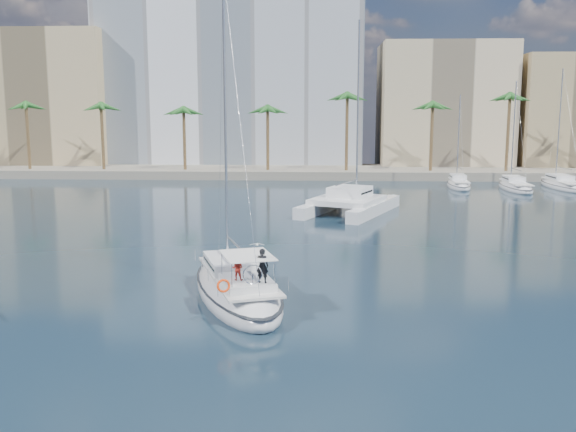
{
  "coord_description": "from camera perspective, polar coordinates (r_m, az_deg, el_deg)",
  "views": [
    {
      "loc": [
        2.15,
        -34.67,
        9.83
      ],
      "look_at": [
        0.46,
        1.5,
        3.78
      ],
      "focal_mm": 40.0,
      "sensor_mm": 36.0,
      "label": 1
    }
  ],
  "objects": [
    {
      "name": "moored_yacht_c",
      "position": [
        87.85,
        23.23,
        2.29
      ],
      "size": [
        3.98,
        12.33,
        15.54
      ],
      "primitive_type": null,
      "rotation": [
        0.0,
        0.0,
        0.03
      ],
      "color": "silver",
      "rests_on": "ground"
    },
    {
      "name": "ground",
      "position": [
        36.1,
        -0.84,
        -6.32
      ],
      "size": [
        160.0,
        160.0,
        0.0
      ],
      "primitive_type": "plane",
      "color": "black",
      "rests_on": "ground"
    },
    {
      "name": "building_beige",
      "position": [
        106.53,
        13.6,
        9.32
      ],
      "size": [
        20.0,
        14.0,
        20.0
      ],
      "primitive_type": "cube",
      "color": "#C9B390",
      "rests_on": "ground"
    },
    {
      "name": "palm_right",
      "position": [
        97.05,
        22.13,
        9.07
      ],
      "size": [
        3.6,
        3.6,
        12.3
      ],
      "color": "brown",
      "rests_on": "ground"
    },
    {
      "name": "quay",
      "position": [
        96.14,
        1.39,
        3.97
      ],
      "size": [
        120.0,
        14.0,
        1.2
      ],
      "primitive_type": "cube",
      "color": "gray",
      "rests_on": "ground"
    },
    {
      "name": "main_sloop",
      "position": [
        33.91,
        -4.55,
        -6.45
      ],
      "size": [
        7.54,
        12.67,
        17.92
      ],
      "rotation": [
        0.0,
        0.0,
        0.33
      ],
      "color": "silver",
      "rests_on": "ground"
    },
    {
      "name": "palm_centre",
      "position": [
        91.69,
        1.35,
        9.77
      ],
      "size": [
        3.6,
        3.6,
        12.3
      ],
      "color": "brown",
      "rests_on": "ground"
    },
    {
      "name": "building_tan_right",
      "position": [
        110.13,
        24.15,
        8.24
      ],
      "size": [
        18.0,
        12.0,
        18.0
      ],
      "primitive_type": "cube",
      "color": "tan",
      "rests_on": "ground"
    },
    {
      "name": "catamaran",
      "position": [
        61.67,
        5.45,
        1.36
      ],
      "size": [
        10.65,
        13.93,
        18.15
      ],
      "rotation": [
        0.0,
        0.0,
        -0.4
      ],
      "color": "silver",
      "rests_on": "ground"
    },
    {
      "name": "moored_yacht_b",
      "position": [
        83.88,
        19.55,
        2.21
      ],
      "size": [
        3.32,
        10.83,
        13.72
      ],
      "primitive_type": null,
      "rotation": [
        0.0,
        0.0,
        -0.02
      ],
      "color": "silver",
      "rests_on": "ground"
    },
    {
      "name": "palm_left",
      "position": [
        98.54,
        -19.1,
        9.24
      ],
      "size": [
        3.6,
        3.6,
        12.3
      ],
      "color": "brown",
      "rests_on": "ground"
    },
    {
      "name": "building_tan_left",
      "position": [
        112.68,
        -20.69,
        9.48
      ],
      "size": [
        22.0,
        14.0,
        22.0
      ],
      "primitive_type": "cube",
      "color": "tan",
      "rests_on": "ground"
    },
    {
      "name": "seagull",
      "position": [
        43.14,
        -2.77,
        -2.55
      ],
      "size": [
        1.01,
        0.43,
        0.19
      ],
      "color": "silver",
      "rests_on": "ground"
    },
    {
      "name": "building_modern",
      "position": [
        108.67,
        -4.91,
        11.65
      ],
      "size": [
        42.0,
        16.0,
        28.0
      ],
      "primitive_type": "cube",
      "color": "white",
      "rests_on": "ground"
    },
    {
      "name": "moored_yacht_a",
      "position": [
        84.17,
        14.91,
        2.46
      ],
      "size": [
        3.37,
        9.52,
        11.9
      ],
      "primitive_type": null,
      "rotation": [
        0.0,
        0.0,
        -0.07
      ],
      "color": "silver",
      "rests_on": "ground"
    }
  ]
}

